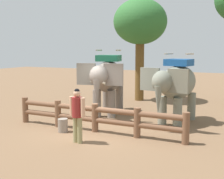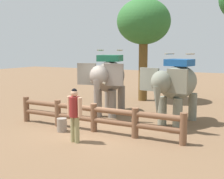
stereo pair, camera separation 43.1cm
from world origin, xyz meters
The scene contains 7 objects.
ground_plane centered at (0.00, 0.00, 0.00)m, with size 60.00×60.00×0.00m, color brown.
log_fence centered at (0.00, 0.00, 0.60)m, with size 6.91×0.28×1.05m.
elephant_near_left centered at (-0.90, 2.83, 1.70)m, with size 2.19×3.60×3.02m.
elephant_center centered at (2.37, 2.55, 1.62)m, with size 1.95×3.42×2.89m.
tourist_woman_in_black centered at (0.12, -1.39, 1.04)m, with size 0.62×0.41×1.79m.
tree_far_left centered at (-0.91, 7.10, 4.51)m, with size 3.09×3.09×5.92m.
feed_bucket centered at (-1.05, -0.55, 0.25)m, with size 0.37×0.37×0.50m.
Camera 1 is at (5.21, -9.39, 3.06)m, focal length 47.65 mm.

